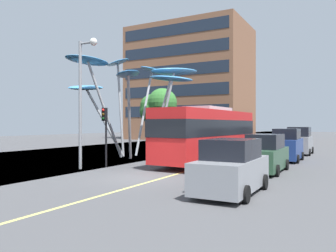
{
  "coord_description": "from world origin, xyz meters",
  "views": [
    {
      "loc": [
        9.01,
        -13.65,
        2.59
      ],
      "look_at": [
        -1.98,
        6.58,
        2.5
      ],
      "focal_mm": 35.95,
      "sensor_mm": 36.0,
      "label": 1
    }
  ],
  "objects": [
    {
      "name": "ground",
      "position": [
        -0.75,
        0.0,
        -0.05
      ],
      "size": [
        120.0,
        240.0,
        0.1
      ],
      "color": "#4C4C4F"
    },
    {
      "name": "red_bus",
      "position": [
        0.57,
        7.64,
        2.06
      ],
      "size": [
        3.27,
        11.22,
        3.78
      ],
      "color": "red",
      "rests_on": "ground"
    },
    {
      "name": "leaf_sculpture",
      "position": [
        -6.45,
        9.4,
        6.38
      ],
      "size": [
        9.93,
        11.13,
        8.47
      ],
      "color": "#9EA0A5",
      "rests_on": "ground"
    },
    {
      "name": "traffic_light_kerb_near",
      "position": [
        -4.19,
        2.58,
        2.62
      ],
      "size": [
        0.28,
        0.42,
        3.62
      ],
      "color": "black",
      "rests_on": "ground"
    },
    {
      "name": "traffic_light_kerb_far",
      "position": [
        -4.25,
        7.69,
        2.54
      ],
      "size": [
        0.28,
        0.42,
        3.49
      ],
      "color": "black",
      "rests_on": "ground"
    },
    {
      "name": "traffic_light_island_mid",
      "position": [
        -4.2,
        10.63,
        2.71
      ],
      "size": [
        0.28,
        0.42,
        3.75
      ],
      "color": "black",
      "rests_on": "ground"
    },
    {
      "name": "car_parked_near",
      "position": [
        5.08,
        -1.38,
        0.96
      ],
      "size": [
        2.03,
        4.39,
        2.05
      ],
      "color": "gray",
      "rests_on": "ground"
    },
    {
      "name": "car_parked_mid",
      "position": [
        4.93,
        5.05,
        0.97
      ],
      "size": [
        1.94,
        4.59,
        2.07
      ],
      "color": "#2D5138",
      "rests_on": "ground"
    },
    {
      "name": "car_parked_far",
      "position": [
        5.04,
        11.37,
        1.08
      ],
      "size": [
        1.95,
        3.92,
        2.31
      ],
      "color": "navy",
      "rests_on": "ground"
    },
    {
      "name": "car_side_street",
      "position": [
        5.09,
        17.73,
        1.11
      ],
      "size": [
        2.07,
        3.99,
        2.39
      ],
      "color": "gray",
      "rests_on": "ground"
    },
    {
      "name": "street_lamp",
      "position": [
        -4.6,
        1.15,
        4.78
      ],
      "size": [
        1.31,
        0.44,
        7.54
      ],
      "color": "gray",
      "rests_on": "ground"
    },
    {
      "name": "tree_pavement_near",
      "position": [
        -8.88,
        17.19,
        4.38
      ],
      "size": [
        4.2,
        3.57,
        6.42
      ],
      "color": "brown",
      "rests_on": "ground"
    },
    {
      "name": "backdrop_building",
      "position": [
        -16.41,
        41.75,
        9.96
      ],
      "size": [
        20.15,
        13.75,
        19.9
      ],
      "color": "brown",
      "rests_on": "ground"
    }
  ]
}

